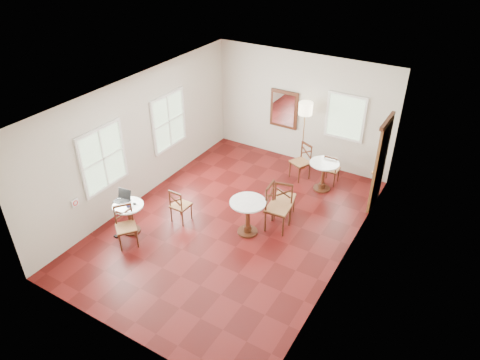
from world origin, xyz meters
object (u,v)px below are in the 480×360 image
(chair_back_a, at_px, (331,169))
(chair_back_b, at_px, (301,162))
(water_glass, at_px, (120,201))
(navy_mug, at_px, (128,205))
(cafe_table_back, at_px, (323,173))
(laptop, at_px, (123,198))
(power_adapter, at_px, (116,236))
(mouse, at_px, (134,204))
(cafe_table_mid, at_px, (248,214))
(chair_near_b, at_px, (126,226))
(chair_mid_b, at_px, (277,208))
(cafe_table_near, at_px, (130,215))
(floor_lamp, at_px, (305,113))
(chair_near_a, at_px, (180,205))
(chair_mid_a, at_px, (285,198))

(chair_back_a, distance_m, chair_back_b, 0.78)
(water_glass, bearing_deg, navy_mug, -3.84)
(cafe_table_back, distance_m, water_glass, 4.90)
(laptop, xyz_separation_m, power_adapter, (0.07, -0.43, -0.73))
(chair_back_a, relative_size, water_glass, 7.62)
(mouse, bearing_deg, cafe_table_mid, 37.65)
(mouse, relative_size, power_adapter, 0.97)
(navy_mug, bearing_deg, chair_near_b, -60.61)
(chair_near_b, xyz_separation_m, chair_mid_b, (2.43, 2.07, 0.09))
(navy_mug, bearing_deg, laptop, 153.67)
(cafe_table_near, height_order, floor_lamp, floor_lamp)
(chair_back_a, xyz_separation_m, floor_lamp, (-0.99, 0.41, 1.16))
(chair_near_b, bearing_deg, water_glass, 91.43)
(chair_back_a, height_order, laptop, laptop)
(chair_mid_b, bearing_deg, floor_lamp, 7.67)
(chair_near_a, height_order, chair_mid_a, chair_mid_a)
(water_glass, bearing_deg, cafe_table_mid, 28.11)
(chair_back_a, bearing_deg, navy_mug, 53.59)
(cafe_table_mid, distance_m, power_adapter, 2.88)
(cafe_table_near, relative_size, floor_lamp, 0.38)
(mouse, bearing_deg, chair_mid_a, 48.71)
(floor_lamp, relative_size, power_adapter, 18.78)
(cafe_table_near, bearing_deg, power_adapter, -113.68)
(cafe_table_near, height_order, power_adapter, cafe_table_near)
(cafe_table_mid, xyz_separation_m, chair_near_a, (-1.50, -0.41, -0.08))
(chair_near_b, distance_m, navy_mug, 0.45)
(cafe_table_back, bearing_deg, cafe_table_near, -128.37)
(cafe_table_mid, bearing_deg, power_adapter, -145.81)
(chair_near_b, height_order, navy_mug, chair_near_b)
(chair_back_b, distance_m, navy_mug, 4.56)
(cafe_table_near, height_order, cafe_table_back, cafe_table_back)
(cafe_table_mid, height_order, navy_mug, cafe_table_mid)
(chair_back_b, distance_m, laptop, 4.58)
(cafe_table_near, height_order, mouse, mouse)
(chair_mid_a, distance_m, chair_back_b, 1.78)
(chair_back_a, distance_m, floor_lamp, 1.58)
(cafe_table_mid, bearing_deg, navy_mug, -148.76)
(chair_mid_b, distance_m, mouse, 3.04)
(chair_mid_a, height_order, chair_back_b, chair_mid_a)
(chair_mid_b, distance_m, navy_mug, 3.15)
(chair_back_a, height_order, water_glass, chair_back_a)
(mouse, bearing_deg, power_adapter, -111.55)
(chair_mid_b, bearing_deg, chair_near_a, 108.63)
(chair_back_a, height_order, power_adapter, chair_back_a)
(cafe_table_mid, distance_m, floor_lamp, 3.42)
(cafe_table_mid, distance_m, chair_back_b, 2.69)
(chair_mid_a, relative_size, laptop, 2.80)
(chair_near_b, height_order, mouse, chair_near_b)
(chair_mid_a, distance_m, chair_back_a, 1.93)
(chair_back_a, bearing_deg, water_glass, 51.17)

